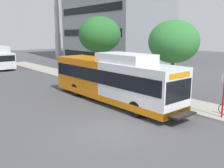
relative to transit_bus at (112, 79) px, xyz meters
name	(u,v)px	position (x,y,z in m)	size (l,w,h in m)	color
ground_plane	(45,100)	(-3.62, 3.74, -1.70)	(120.00, 120.00, 0.00)	#4C4C51
sidewalk_curb	(129,90)	(3.38, 1.74, -1.63)	(3.00, 56.00, 0.14)	#A8A399
transit_bus	(112,79)	(0.00, 0.00, 0.00)	(2.58, 12.25, 3.65)	white
bus_stop_sign_pole	(224,92)	(2.44, -7.07, -0.05)	(0.10, 0.36, 2.60)	red
street_tree_near_stop	(174,42)	(4.51, -1.92, 2.64)	(3.86, 3.86, 5.86)	#4C3823
street_tree_mid_block	(100,35)	(4.28, 7.11, 3.14)	(4.36, 4.36, 6.57)	#4C3823
lattice_comm_tower	(57,21)	(12.07, 30.92, 5.75)	(1.10, 1.10, 22.93)	#B7B7BC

